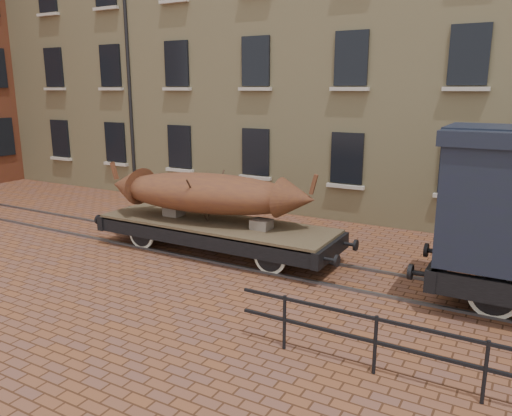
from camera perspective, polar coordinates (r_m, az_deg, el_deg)
The scene contains 5 objects.
ground at distance 13.49m, azimuth -1.11°, elevation -5.80°, with size 90.00×90.00×0.00m, color brown.
warehouse_cream at distance 21.40m, azimuth 21.06°, elevation 19.45°, with size 40.00×10.19×14.00m.
rail_track at distance 13.48m, azimuth -1.11°, elevation -5.68°, with size 30.00×1.52×0.06m.
flatcar_wagon at distance 13.78m, azimuth -4.62°, elevation -2.31°, with size 7.61×2.07×1.15m.
iron_boat at distance 13.70m, azimuth -5.66°, elevation 1.73°, with size 6.17×2.45×1.50m.
Camera 1 is at (6.47, -10.98, 4.45)m, focal length 35.00 mm.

